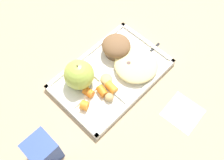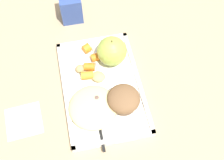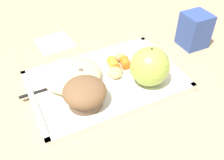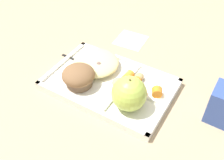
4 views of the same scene
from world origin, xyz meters
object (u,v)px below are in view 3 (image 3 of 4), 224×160
Objects in this scene: green_apple at (150,66)px; bran_muffin at (85,93)px; lunch_tray at (106,82)px; plastic_fork at (58,86)px; milk_carton at (194,30)px.

bran_muffin is at bearing 0.00° from green_apple.
green_apple is (-0.08, 0.05, 0.05)m from lunch_tray.
plastic_fork is (0.19, -0.08, -0.04)m from green_apple.
lunch_tray is 3.84× the size of bran_muffin.
milk_carton is (-0.36, -0.09, 0.00)m from bran_muffin.
green_apple reaches higher than milk_carton.
green_apple reaches higher than lunch_tray.
green_apple is at bearing 158.03° from plastic_fork.
lunch_tray is 0.29m from milk_carton.
green_apple is at bearing -180.00° from bran_muffin.
lunch_tray is 3.73× the size of green_apple.
green_apple reaches higher than bran_muffin.
bran_muffin reaches higher than lunch_tray.
green_apple is 1.03× the size of bran_muffin.
plastic_fork is at bearing 2.98° from milk_carton.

